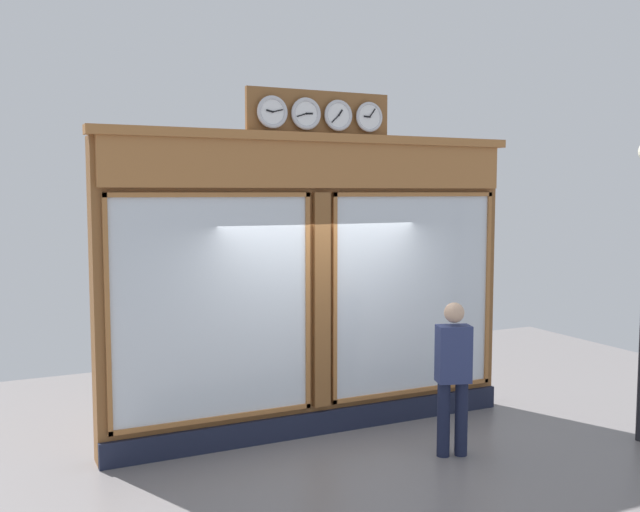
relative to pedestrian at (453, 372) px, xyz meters
name	(u,v)px	position (x,y,z in m)	size (l,w,h in m)	color
shop_facade	(315,283)	(0.99, -1.39, 0.86)	(5.21, 0.42, 4.03)	brown
pedestrian	(453,372)	(0.00, 0.00, 0.00)	(0.41, 0.32, 1.69)	#191E38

